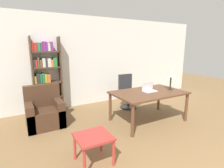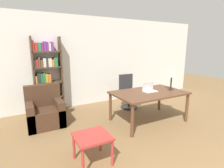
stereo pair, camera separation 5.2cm
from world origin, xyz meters
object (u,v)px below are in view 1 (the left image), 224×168
side_table_blue (93,140)px  laptop (149,89)px  table_lamp (171,73)px  office_chair (127,92)px  desk (149,95)px  armchair (45,113)px  bookshelf (46,78)px

side_table_blue → laptop: bearing=25.2°
table_lamp → office_chair: (-0.52, 1.16, -0.69)m
laptop → office_chair: bearing=86.2°
desk → side_table_blue: 2.01m
office_chair → side_table_blue: 2.71m
side_table_blue → armchair: size_ratio=0.58×
laptop → side_table_blue: (-1.85, -0.87, -0.40)m
armchair → side_table_blue: bearing=-75.4°
bookshelf → office_chair: bearing=-18.2°
laptop → bookshelf: size_ratio=0.16×
table_lamp → office_chair: bearing=114.0°
laptop → side_table_blue: 2.08m
office_chair → laptop: bearing=-93.8°
office_chair → side_table_blue: office_chair is taller
laptop → office_chair: (0.07, 1.04, -0.33)m
office_chair → armchair: 2.39m
side_table_blue → table_lamp: bearing=17.1°
desk → table_lamp: bearing=-7.5°
armchair → desk: bearing=-22.6°
table_lamp → side_table_blue: 2.66m
table_lamp → desk: bearing=172.5°
laptop → bookshelf: 2.75m
table_lamp → laptop: bearing=168.3°
desk → bookshelf: bearing=139.1°
laptop → armchair: bearing=158.6°
office_chair → armchair: bearing=-176.8°
table_lamp → office_chair: 1.45m
table_lamp → office_chair: size_ratio=0.52×
laptop → office_chair: 1.09m
desk → table_lamp: 0.80m
table_lamp → armchair: (-2.90, 1.03, -0.84)m
bookshelf → laptop: bearing=-39.7°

